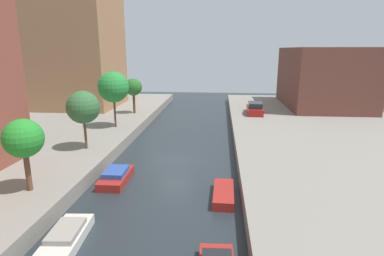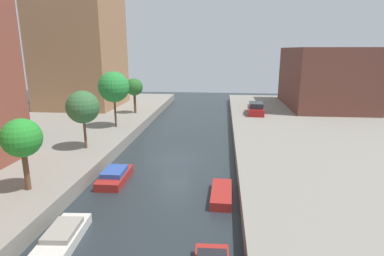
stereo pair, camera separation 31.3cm
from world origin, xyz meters
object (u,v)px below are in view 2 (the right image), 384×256
at_px(apartment_tower_far, 77,4).
at_px(parked_car, 256,109).
at_px(moored_boat_left_2, 115,176).
at_px(street_tree_3, 114,87).
at_px(moored_boat_left_1, 63,237).
at_px(low_block_right, 325,78).
at_px(street_tree_2, 83,107).
at_px(moored_boat_right_2, 221,194).
at_px(street_tree_1, 22,139).
at_px(street_tree_4, 134,87).

height_order(apartment_tower_far, parked_car, apartment_tower_far).
distance_m(parked_car, moored_boat_left_2, 22.94).
height_order(street_tree_3, moored_boat_left_2, street_tree_3).
distance_m(street_tree_3, moored_boat_left_1, 19.61).
bearing_deg(apartment_tower_far, low_block_right, 4.85).
relative_size(street_tree_3, parked_car, 1.23).
bearing_deg(street_tree_2, moored_boat_right_2, -27.83).
xyz_separation_m(moored_boat_left_1, moored_boat_left_2, (0.04, 7.17, 0.05)).
bearing_deg(low_block_right, moored_boat_right_2, -116.61).
relative_size(parked_car, moored_boat_left_1, 1.22).
relative_size(street_tree_2, street_tree_3, 0.82).
xyz_separation_m(apartment_tower_far, street_tree_2, (8.70, -19.30, -10.36)).
relative_size(apartment_tower_far, street_tree_1, 6.53).
height_order(street_tree_1, moored_boat_right_2, street_tree_1).
height_order(street_tree_4, moored_boat_left_1, street_tree_4).
bearing_deg(moored_boat_left_1, moored_boat_left_2, 89.70).
distance_m(low_block_right, street_tree_3, 29.31).
distance_m(moored_boat_left_1, moored_boat_left_2, 7.17).
distance_m(apartment_tower_far, moored_boat_left_2, 30.17).
distance_m(street_tree_1, parked_car, 28.24).
bearing_deg(parked_car, street_tree_3, -151.33).
relative_size(street_tree_1, street_tree_3, 0.73).
bearing_deg(street_tree_2, moored_boat_left_2, -46.86).
distance_m(low_block_right, street_tree_4, 26.38).
relative_size(street_tree_3, street_tree_4, 1.31).
xyz_separation_m(apartment_tower_far, moored_boat_right_2, (19.92, -25.23, -14.51)).
height_order(street_tree_2, street_tree_4, street_tree_2).
relative_size(low_block_right, moored_boat_right_2, 4.24).
xyz_separation_m(moored_boat_left_2, moored_boat_right_2, (7.41, -1.86, -0.10)).
xyz_separation_m(apartment_tower_far, street_tree_1, (8.70, -27.17, -10.71)).
xyz_separation_m(low_block_right, street_tree_3, (-25.30, -14.81, 0.10)).
xyz_separation_m(low_block_right, moored_boat_left_1, (-21.53, -33.42, -4.76)).
relative_size(parked_car, moored_boat_right_2, 1.34).
xyz_separation_m(street_tree_1, moored_boat_right_2, (11.22, 1.94, -3.80)).
height_order(street_tree_2, moored_boat_left_1, street_tree_2).
bearing_deg(street_tree_1, low_block_right, 49.90).
bearing_deg(parked_car, moored_boat_left_1, -113.13).
bearing_deg(street_tree_1, street_tree_3, 90.00).
distance_m(apartment_tower_far, street_tree_1, 30.47).
height_order(low_block_right, street_tree_4, low_block_right).
bearing_deg(apartment_tower_far, moored_boat_left_2, -61.84).
distance_m(low_block_right, street_tree_2, 33.66).
relative_size(street_tree_2, parked_car, 1.01).
relative_size(street_tree_3, moored_boat_left_1, 1.50).
bearing_deg(moored_boat_left_1, street_tree_3, 101.46).
xyz_separation_m(apartment_tower_far, moored_boat_left_2, (12.51, -23.37, -14.41)).
height_order(street_tree_2, parked_car, street_tree_2).
relative_size(moored_boat_left_1, moored_boat_left_2, 1.03).
height_order(low_block_right, street_tree_1, low_block_right).
distance_m(street_tree_3, moored_boat_right_2, 18.08).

